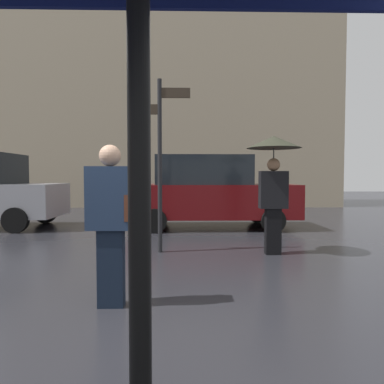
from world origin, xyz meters
TOP-DOWN VIEW (x-y plane):
  - ground_plane at (0.00, 0.00)m, footprint 60.00×60.00m
  - pedestrian_with_umbrella at (2.22, 3.89)m, footprint 0.97×0.97m
  - pedestrian_with_bag at (-0.16, 1.43)m, footprint 0.53×0.24m
  - parked_car_right at (1.30, 7.23)m, footprint 4.56×2.08m
  - street_signpost at (0.17, 4.11)m, footprint 1.08×0.08m
  - building_block at (0.00, 14.90)m, footprint 15.79×3.19m

SIDE VIEW (x-z plane):
  - ground_plane at x=0.00m, z-range 0.00..0.00m
  - parked_car_right at x=1.30m, z-range 0.00..1.97m
  - pedestrian_with_bag at x=-0.16m, z-range 0.12..1.86m
  - pedestrian_with_umbrella at x=2.22m, z-range 0.56..2.69m
  - street_signpost at x=0.17m, z-range 0.33..3.51m
  - building_block at x=0.00m, z-range 0.00..16.41m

